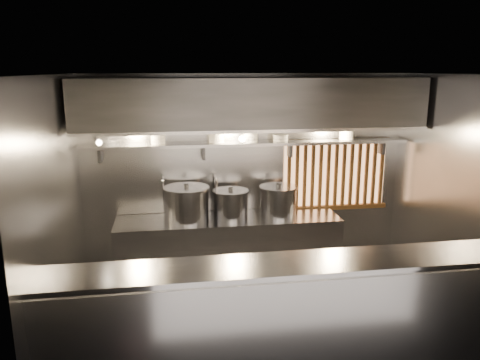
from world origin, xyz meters
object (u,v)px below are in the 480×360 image
object	(u,v)px
pendant_bulb	(242,139)
stock_pot_left	(187,203)
heat_lamp	(96,138)
stock_pot_mid	(231,204)
stock_pot_right	(278,201)

from	to	relation	value
pendant_bulb	stock_pot_left	xyz separation A→B (m)	(-0.75, -0.06, -0.83)
heat_lamp	stock_pot_left	bearing A→B (deg)	15.57
pendant_bulb	stock_pot_left	distance (m)	1.12
pendant_bulb	stock_pot_mid	size ratio (longest dim) A/B	0.33
heat_lamp	stock_pot_mid	world-z (taller)	heat_lamp
pendant_bulb	stock_pot_mid	world-z (taller)	pendant_bulb
stock_pot_right	stock_pot_left	bearing A→B (deg)	179.90
pendant_bulb	stock_pot_left	bearing A→B (deg)	-175.62
pendant_bulb	stock_pot_right	distance (m)	0.98
stock_pot_mid	stock_pot_right	xyz separation A→B (m)	(0.65, -0.00, 0.01)
stock_pot_mid	stock_pot_right	distance (m)	0.65
stock_pot_mid	stock_pot_left	bearing A→B (deg)	-179.99
stock_pot_mid	stock_pot_right	bearing A→B (deg)	-0.21
stock_pot_left	stock_pot_right	world-z (taller)	stock_pot_left
stock_pot_left	stock_pot_mid	bearing A→B (deg)	0.01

